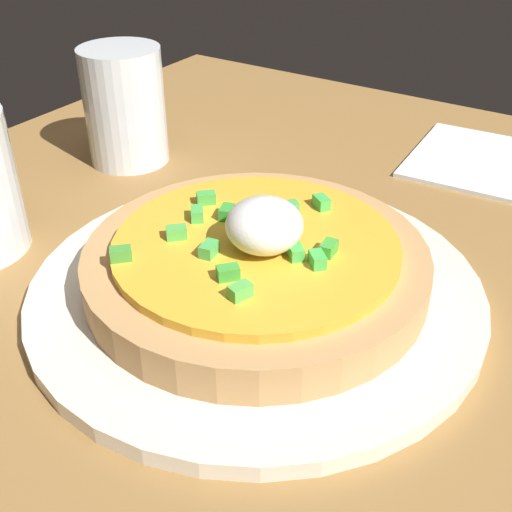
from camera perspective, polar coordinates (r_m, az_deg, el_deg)
dining_table at (r=43.21cm, az=11.28°, el=-6.23°), size 90.63×78.41×3.18cm
plate at (r=42.16cm, az=-0.00°, el=-2.90°), size 29.57×29.57×1.11cm
pizza at (r=40.85cm, az=0.03°, el=-0.43°), size 22.08×22.08×6.43cm
cup_far at (r=60.32cm, az=-11.60°, el=12.56°), size 7.26×7.26×10.40cm
napkin at (r=63.57cm, az=20.09°, el=7.83°), size 14.51×14.51×0.40cm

